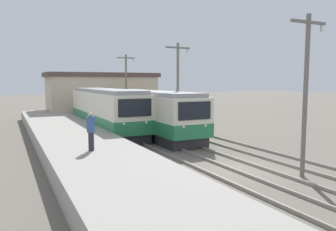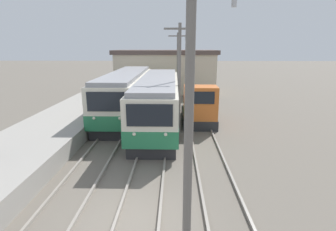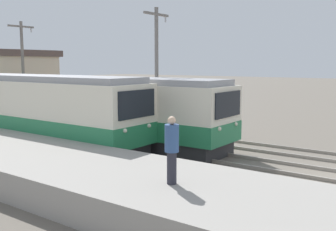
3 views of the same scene
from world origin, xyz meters
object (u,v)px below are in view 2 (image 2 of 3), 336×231
commuter_train_center (159,102)px  catenary_mast_near (189,133)px  commuter_train_left (127,95)px  shunting_locomotive (198,107)px  catenary_mast_mid (180,75)px  catenary_mast_far (178,64)px

commuter_train_center → catenary_mast_near: 14.05m
commuter_train_center → catenary_mast_near: catenary_mast_near is taller
commuter_train_left → shunting_locomotive: 6.22m
catenary_mast_near → catenary_mast_mid: (0.00, 11.77, 0.00)m
commuter_train_left → catenary_mast_near: (4.31, -16.30, 2.18)m
catenary_mast_near → catenary_mast_far: size_ratio=1.00×
commuter_train_center → catenary_mast_mid: catenary_mast_mid is taller
catenary_mast_near → shunting_locomotive: bearing=84.0°
catenary_mast_mid → catenary_mast_far: same height
shunting_locomotive → catenary_mast_near: size_ratio=0.75×
commuter_train_center → catenary_mast_mid: bearing=-53.4°
commuter_train_center → shunting_locomotive: size_ratio=2.67×
catenary_mast_near → catenary_mast_mid: bearing=90.0°
catenary_mast_near → catenary_mast_far: 23.53m
shunting_locomotive → catenary_mast_far: 9.90m
commuter_train_center → catenary_mast_mid: 3.37m
catenary_mast_near → catenary_mast_far: (0.00, 23.53, 0.00)m
catenary_mast_near → catenary_mast_mid: same height
commuter_train_center → shunting_locomotive: bearing=5.9°
shunting_locomotive → catenary_mast_near: bearing=-96.0°
shunting_locomotive → catenary_mast_mid: size_ratio=0.75×
commuter_train_left → catenary_mast_far: size_ratio=1.94×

